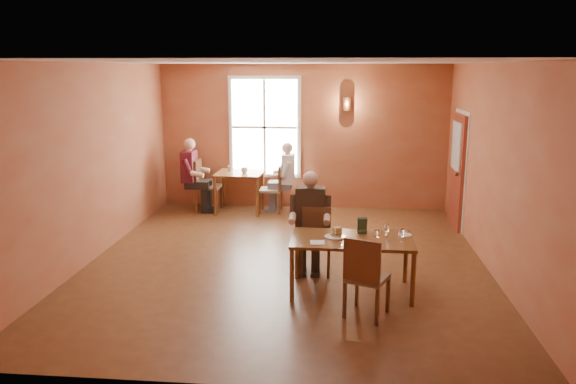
# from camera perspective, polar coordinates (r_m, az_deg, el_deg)

# --- Properties ---
(ground) EXTENTS (6.00, 7.00, 0.01)m
(ground) POSITION_cam_1_polar(r_m,az_deg,el_deg) (8.73, -0.13, -7.03)
(ground) COLOR brown
(ground) RESTS_ON ground
(wall_back) EXTENTS (6.00, 0.04, 3.00)m
(wall_back) POSITION_cam_1_polar(r_m,az_deg,el_deg) (11.80, 1.52, 5.61)
(wall_back) COLOR brown
(wall_back) RESTS_ON ground
(wall_front) EXTENTS (6.00, 0.04, 3.00)m
(wall_front) POSITION_cam_1_polar(r_m,az_deg,el_deg) (4.96, -4.05, -4.17)
(wall_front) COLOR brown
(wall_front) RESTS_ON ground
(wall_left) EXTENTS (0.04, 7.00, 3.00)m
(wall_left) POSITION_cam_1_polar(r_m,az_deg,el_deg) (9.13, -19.24, 2.87)
(wall_left) COLOR brown
(wall_left) RESTS_ON ground
(wall_right) EXTENTS (0.04, 7.00, 3.00)m
(wall_right) POSITION_cam_1_polar(r_m,az_deg,el_deg) (8.59, 20.22, 2.23)
(wall_right) COLOR brown
(wall_right) RESTS_ON ground
(ceiling) EXTENTS (6.00, 7.00, 0.04)m
(ceiling) POSITION_cam_1_polar(r_m,az_deg,el_deg) (8.22, -0.14, 13.08)
(ceiling) COLOR white
(ceiling) RESTS_ON wall_back
(window) EXTENTS (1.36, 0.10, 1.96)m
(window) POSITION_cam_1_polar(r_m,az_deg,el_deg) (11.81, -2.39, 6.58)
(window) COLOR white
(window) RESTS_ON wall_back
(door) EXTENTS (0.12, 1.04, 2.10)m
(door) POSITION_cam_1_polar(r_m,az_deg,el_deg) (10.86, 16.73, 2.08)
(door) COLOR maroon
(door) RESTS_ON ground
(wall_sconce) EXTENTS (0.16, 0.16, 0.28)m
(wall_sconce) POSITION_cam_1_polar(r_m,az_deg,el_deg) (11.61, 6.00, 8.90)
(wall_sconce) COLOR brown
(wall_sconce) RESTS_ON wall_back
(main_table) EXTENTS (1.59, 0.89, 0.74)m
(main_table) POSITION_cam_1_polar(r_m,az_deg,el_deg) (7.51, 6.45, -7.40)
(main_table) COLOR brown
(main_table) RESTS_ON ground
(chair_diner_main) EXTENTS (0.42, 0.42, 0.94)m
(chair_diner_main) POSITION_cam_1_polar(r_m,az_deg,el_deg) (8.10, 2.84, -5.09)
(chair_diner_main) COLOR #3E1F0E
(chair_diner_main) RESTS_ON ground
(diner_main) EXTENTS (0.56, 0.56, 1.41)m
(diner_main) POSITION_cam_1_polar(r_m,az_deg,el_deg) (8.00, 2.85, -3.58)
(diner_main) COLOR black
(diner_main) RESTS_ON ground
(chair_empty) EXTENTS (0.58, 0.58, 1.00)m
(chair_empty) POSITION_cam_1_polar(r_m,az_deg,el_deg) (6.81, 8.05, -8.43)
(chair_empty) COLOR #512311
(chair_empty) RESTS_ON ground
(plate_food) EXTENTS (0.36, 0.36, 0.04)m
(plate_food) POSITION_cam_1_polar(r_m,az_deg,el_deg) (7.40, 4.79, -4.49)
(plate_food) COLOR silver
(plate_food) RESTS_ON main_table
(sandwich) EXTENTS (0.13, 0.13, 0.11)m
(sandwich) POSITION_cam_1_polar(r_m,az_deg,el_deg) (7.41, 5.01, -4.15)
(sandwich) COLOR tan
(sandwich) RESTS_ON main_table
(goblet_a) EXTENTS (0.09, 0.09, 0.19)m
(goblet_a) POSITION_cam_1_polar(r_m,az_deg,el_deg) (7.48, 9.96, -3.85)
(goblet_a) COLOR white
(goblet_a) RESTS_ON main_table
(goblet_b) EXTENTS (0.09, 0.09, 0.20)m
(goblet_b) POSITION_cam_1_polar(r_m,az_deg,el_deg) (7.28, 11.42, -4.34)
(goblet_b) COLOR white
(goblet_b) RESTS_ON main_table
(goblet_c) EXTENTS (0.10, 0.10, 0.19)m
(goblet_c) POSITION_cam_1_polar(r_m,az_deg,el_deg) (7.20, 8.98, -4.46)
(goblet_c) COLOR white
(goblet_c) RESTS_ON main_table
(menu_stand) EXTENTS (0.14, 0.09, 0.21)m
(menu_stand) POSITION_cam_1_polar(r_m,az_deg,el_deg) (7.60, 7.54, -3.40)
(menu_stand) COLOR #294630
(menu_stand) RESTS_ON main_table
(knife) EXTENTS (0.20, 0.07, 0.00)m
(knife) POSITION_cam_1_polar(r_m,az_deg,el_deg) (7.12, 6.06, -5.33)
(knife) COLOR silver
(knife) RESTS_ON main_table
(napkin) EXTENTS (0.20, 0.20, 0.01)m
(napkin) POSITION_cam_1_polar(r_m,az_deg,el_deg) (7.18, 3.01, -5.13)
(napkin) COLOR white
(napkin) RESTS_ON main_table
(side_plate) EXTENTS (0.22, 0.22, 0.01)m
(side_plate) POSITION_cam_1_polar(r_m,az_deg,el_deg) (7.62, 11.80, -4.30)
(side_plate) COLOR white
(side_plate) RESTS_ON main_table
(second_table) EXTENTS (0.93, 0.93, 0.82)m
(second_table) POSITION_cam_1_polar(r_m,az_deg,el_deg) (11.64, -4.93, 0.03)
(second_table) COLOR brown
(second_table) RESTS_ON ground
(chair_diner_white) EXTENTS (0.43, 0.43, 0.98)m
(chair_diner_white) POSITION_cam_1_polar(r_m,az_deg,el_deg) (11.52, -1.76, 0.35)
(chair_diner_white) COLOR #5C2B18
(chair_diner_white) RESTS_ON ground
(diner_white) EXTENTS (0.55, 0.55, 1.39)m
(diner_white) POSITION_cam_1_polar(r_m,az_deg,el_deg) (11.48, -1.62, 1.33)
(diner_white) COLOR white
(diner_white) RESTS_ON ground
(chair_diner_maroon) EXTENTS (0.47, 0.47, 1.07)m
(chair_diner_maroon) POSITION_cam_1_polar(r_m,az_deg,el_deg) (11.74, -8.07, 0.68)
(chair_diner_maroon) COLOR #56341A
(chair_diner_maroon) RESTS_ON ground
(diner_maroon) EXTENTS (0.59, 0.59, 1.47)m
(diner_maroon) POSITION_cam_1_polar(r_m,az_deg,el_deg) (11.71, -8.24, 1.64)
(diner_maroon) COLOR #50171F
(diner_maroon) RESTS_ON ground
(cup_a) EXTENTS (0.14, 0.14, 0.11)m
(cup_a) POSITION_cam_1_polar(r_m,az_deg,el_deg) (11.46, -4.45, 2.22)
(cup_a) COLOR white
(cup_a) RESTS_ON second_table
(cup_b) EXTENTS (0.13, 0.13, 0.11)m
(cup_b) POSITION_cam_1_polar(r_m,az_deg,el_deg) (11.70, -5.89, 2.41)
(cup_b) COLOR white
(cup_b) RESTS_ON second_table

